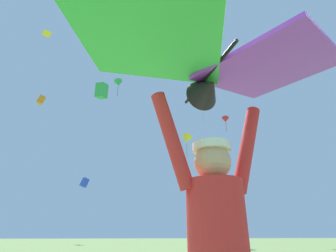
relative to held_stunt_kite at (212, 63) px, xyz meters
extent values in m
cylinder|color=red|center=(-0.02, 0.09, -1.08)|extent=(0.40, 0.40, 0.56)
sphere|color=tan|center=(-0.02, 0.09, -0.68)|extent=(0.23, 0.23, 0.23)
cylinder|color=white|center=(-0.02, 0.09, -0.59)|extent=(0.29, 0.29, 0.05)
cylinder|color=red|center=(0.24, 0.15, -0.56)|extent=(0.29, 0.15, 0.62)
cylinder|color=red|center=(-0.28, 0.04, -0.56)|extent=(0.29, 0.15, 0.62)
cylinder|color=black|center=(-0.02, 0.09, -0.06)|extent=(0.19, 0.79, 0.02)
cube|color=purple|center=(0.47, 0.07, 0.04)|extent=(1.24, 1.21, 0.23)
cube|color=green|center=(-0.46, -0.12, 0.04)|extent=(1.10, 1.00, 0.23)
cone|color=black|center=(-0.02, 0.09, -0.16)|extent=(0.28, 0.25, 0.24)
cone|color=red|center=(10.59, 29.18, 13.03)|extent=(1.38, 1.45, 1.00)
cylinder|color=maroon|center=(10.59, 29.18, 11.97)|extent=(0.04, 0.04, 1.38)
cone|color=green|center=(-4.09, 29.48, 18.02)|extent=(1.72, 1.75, 1.20)
cylinder|color=#237931|center=(-4.09, 29.48, 16.77)|extent=(0.05, 0.05, 1.63)
pyramid|color=yellow|center=(-9.47, 17.72, 15.55)|extent=(0.76, 0.74, 0.32)
cube|color=green|center=(-4.30, 19.07, 10.70)|extent=(1.14, 1.35, 1.52)
cone|color=white|center=(6.64, 25.72, 12.79)|extent=(1.50, 1.41, 1.02)
cylinder|color=#A4A4A4|center=(6.64, 25.72, 11.70)|extent=(0.04, 0.04, 1.42)
cube|color=blue|center=(-7.59, 32.33, 4.84)|extent=(1.23, 1.07, 1.29)
cone|color=yellow|center=(4.77, 27.02, 9.25)|extent=(1.89, 1.78, 1.45)
cylinder|color=#A4921C|center=(4.77, 27.02, 7.86)|extent=(0.06, 0.06, 1.80)
cube|color=orange|center=(-8.34, 16.87, 8.35)|extent=(0.70, 0.56, 0.77)
cylinder|color=silver|center=(2.47, 8.48, -1.10)|extent=(0.04, 0.04, 2.16)
cone|color=#DB2393|center=(2.61, 8.48, -0.14)|extent=(0.28, 0.24, 0.24)
camera|label=1|loc=(-0.46, -1.43, -1.09)|focal=27.41mm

